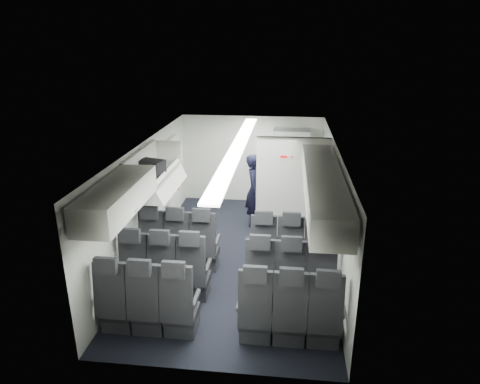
% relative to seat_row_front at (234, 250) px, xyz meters
% --- Properties ---
extents(cabin_shell, '(3.41, 6.01, 2.16)m').
position_rel_seat_row_front_xyz_m(cabin_shell, '(0.00, 0.53, 0.72)').
color(cabin_shell, black).
rests_on(cabin_shell, ground).
extents(seat_row_front, '(3.33, 0.56, 1.24)m').
position_rel_seat_row_front_xyz_m(seat_row_front, '(0.00, 0.00, 0.00)').
color(seat_row_front, black).
rests_on(seat_row_front, cabin_shell).
extents(seat_row_mid, '(3.33, 0.56, 1.24)m').
position_rel_seat_row_front_xyz_m(seat_row_mid, '(0.00, -0.90, 0.00)').
color(seat_row_mid, black).
rests_on(seat_row_mid, cabin_shell).
extents(seat_row_rear, '(3.33, 0.56, 1.24)m').
position_rel_seat_row_front_xyz_m(seat_row_rear, '(0.00, -1.80, 0.00)').
color(seat_row_rear, black).
rests_on(seat_row_rear, cabin_shell).
extents(overhead_bin_left_rear, '(0.53, 1.80, 0.40)m').
position_rel_seat_row_front_xyz_m(overhead_bin_left_rear, '(-1.40, -1.47, 1.46)').
color(overhead_bin_left_rear, silver).
rests_on(overhead_bin_left_rear, cabin_shell).
extents(overhead_bin_left_front_open, '(0.64, 1.70, 0.72)m').
position_rel_seat_row_front_xyz_m(overhead_bin_left_front_open, '(-1.44, 0.28, 1.33)').
color(overhead_bin_left_front_open, '#9E9E93').
rests_on(overhead_bin_left_front_open, cabin_shell).
extents(overhead_bin_right_rear, '(0.53, 1.80, 0.40)m').
position_rel_seat_row_front_xyz_m(overhead_bin_right_rear, '(1.40, -1.47, 1.46)').
color(overhead_bin_right_rear, silver).
rests_on(overhead_bin_right_rear, cabin_shell).
extents(overhead_bin_right_front, '(0.53, 1.70, 0.40)m').
position_rel_seat_row_front_xyz_m(overhead_bin_right_front, '(1.40, 0.28, 1.46)').
color(overhead_bin_right_front, silver).
rests_on(overhead_bin_right_front, cabin_shell).
extents(bulkhead_partition, '(1.40, 0.15, 2.13)m').
position_rel_seat_row_front_xyz_m(bulkhead_partition, '(0.98, 1.33, 0.67)').
color(bulkhead_partition, white).
rests_on(bulkhead_partition, cabin_shell).
extents(galley_unit, '(0.85, 0.52, 1.90)m').
position_rel_seat_row_front_xyz_m(galley_unit, '(0.95, 3.25, 0.55)').
color(galley_unit, '#939399').
rests_on(galley_unit, cabin_shell).
extents(boarding_door, '(0.12, 1.27, 1.86)m').
position_rel_seat_row_front_xyz_m(boarding_door, '(-1.64, 2.09, 0.55)').
color(boarding_door, silver).
rests_on(boarding_door, cabin_shell).
extents(flight_attendant, '(0.43, 0.61, 1.59)m').
position_rel_seat_row_front_xyz_m(flight_attendant, '(0.19, 2.07, 0.39)').
color(flight_attendant, black).
rests_on(flight_attendant, ground).
extents(carry_on_bag, '(0.49, 0.41, 0.25)m').
position_rel_seat_row_front_xyz_m(carry_on_bag, '(-1.44, 0.18, 1.41)').
color(carry_on_bag, black).
rests_on(carry_on_bag, overhead_bin_left_front_open).
extents(papers, '(0.20, 0.11, 0.15)m').
position_rel_seat_row_front_xyz_m(papers, '(0.38, 2.02, 0.67)').
color(papers, white).
rests_on(papers, flight_attendant).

